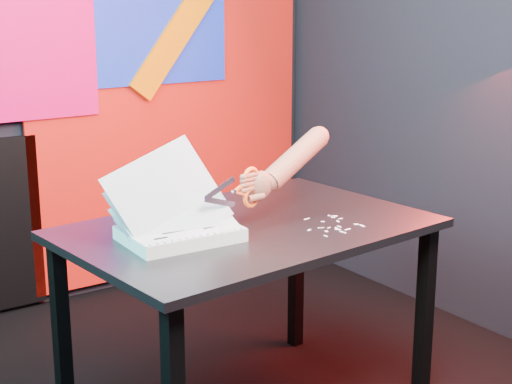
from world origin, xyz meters
TOP-DOWN VIEW (x-y plane):
  - room at (0.00, 0.00)m, footprint 3.01×3.01m
  - backdrop at (0.06, 1.46)m, footprint 2.88×0.05m
  - work_table at (0.13, -0.02)m, footprint 1.31×0.93m
  - printout_stack at (-0.15, -0.03)m, footprint 0.43×0.28m
  - scissors at (0.11, -0.04)m, footprint 0.25×0.06m
  - hand_forearm at (0.33, 0.00)m, footprint 0.43×0.14m
  - paper_clippings at (0.38, -0.19)m, footprint 0.20×0.21m

SIDE VIEW (x-z plane):
  - work_table at x=0.13m, z-range 0.29..1.04m
  - paper_clippings at x=0.38m, z-range 0.75..0.75m
  - printout_stack at x=-0.15m, z-range 0.61..0.95m
  - scissors at x=0.11m, z-range 0.82..0.96m
  - hand_forearm at x=0.33m, z-range 0.84..1.06m
  - backdrop at x=0.06m, z-range -0.08..2.00m
  - room at x=0.00m, z-range 0.00..2.71m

